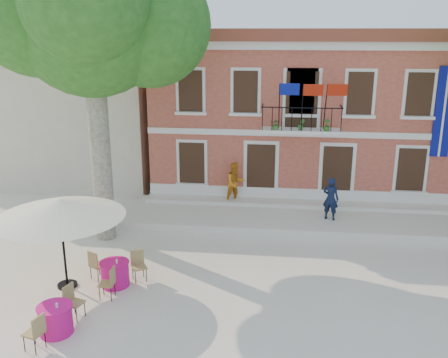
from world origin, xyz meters
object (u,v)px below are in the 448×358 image
at_px(pedestrian_navy, 331,199).
at_px(pedestrian_orange, 235,183).
at_px(cafe_table_1, 56,318).
at_px(plane_tree_west, 91,18).
at_px(cafe_table_0, 115,272).
at_px(patio_umbrella, 60,208).

distance_m(pedestrian_navy, pedestrian_orange, 4.14).
height_order(pedestrian_orange, cafe_table_1, pedestrian_orange).
bearing_deg(pedestrian_orange, pedestrian_navy, -52.56).
height_order(plane_tree_west, cafe_table_0, plane_tree_west).
xyz_separation_m(patio_umbrella, cafe_table_0, (1.43, 0.23, -2.08)).
relative_size(patio_umbrella, cafe_table_1, 1.91).
distance_m(pedestrian_navy, cafe_table_0, 8.86).
relative_size(pedestrian_orange, cafe_table_1, 0.92).
bearing_deg(plane_tree_west, patio_umbrella, -88.52).
xyz_separation_m(plane_tree_west, patio_umbrella, (0.10, -3.76, -5.31)).
bearing_deg(cafe_table_0, pedestrian_orange, 67.21).
height_order(patio_umbrella, cafe_table_1, patio_umbrella).
height_order(pedestrian_navy, cafe_table_1, pedestrian_navy).
distance_m(plane_tree_west, pedestrian_navy, 10.89).
height_order(patio_umbrella, pedestrian_navy, patio_umbrella).
bearing_deg(plane_tree_west, cafe_table_0, -66.53).
height_order(pedestrian_navy, cafe_table_0, pedestrian_navy).
xyz_separation_m(pedestrian_navy, pedestrian_orange, (-3.87, 1.46, 0.05)).
relative_size(plane_tree_west, patio_umbrella, 2.83).
relative_size(pedestrian_navy, cafe_table_1, 0.87).
height_order(plane_tree_west, patio_umbrella, plane_tree_west).
height_order(pedestrian_orange, cafe_table_0, pedestrian_orange).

